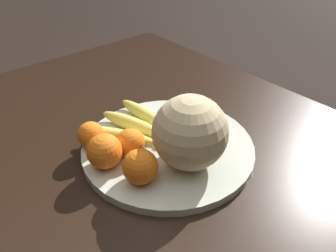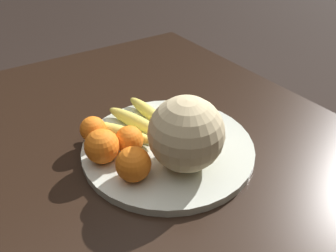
% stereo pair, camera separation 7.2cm
% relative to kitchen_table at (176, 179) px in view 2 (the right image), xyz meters
% --- Properties ---
extents(kitchen_table, '(1.36, 0.90, 0.72)m').
position_rel_kitchen_table_xyz_m(kitchen_table, '(0.00, 0.00, 0.00)').
color(kitchen_table, black).
rests_on(kitchen_table, ground_plane).
extents(fruit_bowl, '(0.39, 0.39, 0.02)m').
position_rel_kitchen_table_xyz_m(fruit_bowl, '(-0.01, -0.02, 0.11)').
color(fruit_bowl, beige).
rests_on(fruit_bowl, kitchen_table).
extents(melon, '(0.16, 0.16, 0.16)m').
position_rel_kitchen_table_xyz_m(melon, '(0.07, -0.03, 0.19)').
color(melon, beige).
rests_on(melon, fruit_bowl).
extents(banana_bunch, '(0.21, 0.19, 0.03)m').
position_rel_kitchen_table_xyz_m(banana_bunch, '(-0.10, -0.05, 0.13)').
color(banana_bunch, '#473819').
rests_on(banana_bunch, fruit_bowl).
extents(orange_front_left, '(0.07, 0.07, 0.07)m').
position_rel_kitchen_table_xyz_m(orange_front_left, '(-0.04, -0.17, 0.15)').
color(orange_front_left, orange).
rests_on(orange_front_left, fruit_bowl).
extents(orange_front_right, '(0.06, 0.06, 0.06)m').
position_rel_kitchen_table_xyz_m(orange_front_right, '(-0.03, -0.10, 0.15)').
color(orange_front_right, orange).
rests_on(orange_front_right, fruit_bowl).
extents(orange_mid_center, '(0.07, 0.07, 0.07)m').
position_rel_kitchen_table_xyz_m(orange_mid_center, '(0.05, -0.14, 0.15)').
color(orange_mid_center, orange).
rests_on(orange_mid_center, fruit_bowl).
extents(orange_back_left, '(0.06, 0.06, 0.06)m').
position_rel_kitchen_table_xyz_m(orange_back_left, '(-0.12, -0.15, 0.15)').
color(orange_back_left, orange).
rests_on(orange_back_left, fruit_bowl).
extents(produce_tag, '(0.07, 0.07, 0.00)m').
position_rel_kitchen_table_xyz_m(produce_tag, '(-0.04, -0.04, 0.12)').
color(produce_tag, white).
rests_on(produce_tag, fruit_bowl).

